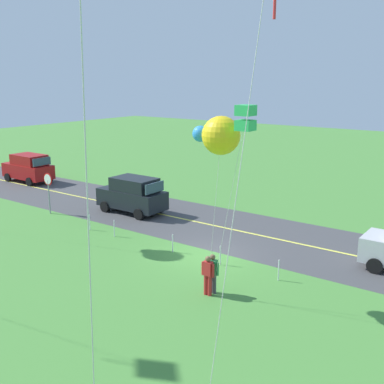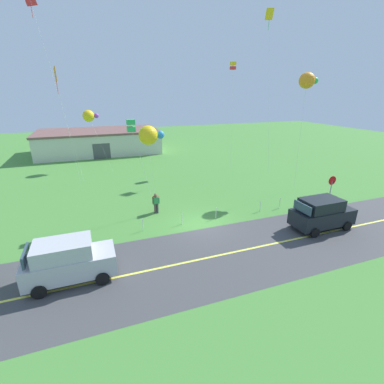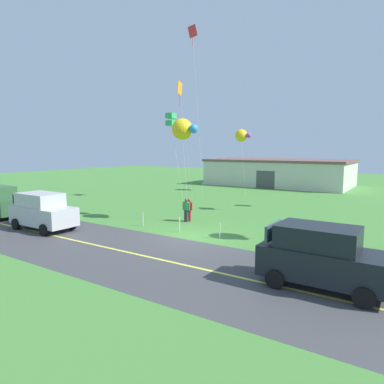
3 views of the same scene
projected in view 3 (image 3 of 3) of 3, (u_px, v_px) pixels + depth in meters
name	position (u px, v px, depth m)	size (l,w,h in m)	color
ground_plane	(190.00, 238.00, 19.35)	(120.00, 120.00, 0.10)	#478438
asphalt_road	(142.00, 255.00, 16.03)	(120.00, 7.00, 0.00)	#424244
road_centre_stripe	(142.00, 255.00, 16.03)	(120.00, 0.16, 0.00)	#E5E04C
car_suv_foreground	(322.00, 256.00, 12.19)	(4.40, 2.12, 2.24)	black
car_parked_west_near	(42.00, 211.00, 21.12)	(4.40, 2.12, 2.24)	#B7B7BC
person_adult_near	(189.00, 209.00, 23.53)	(0.58, 0.22, 1.60)	red
person_adult_companion	(186.00, 209.00, 23.33)	(0.58, 0.22, 1.60)	#3F3F47
kite_red_low	(183.00, 129.00, 22.84)	(1.90, 1.40, 6.92)	silver
kite_blue_mid	(171.00, 120.00, 23.66)	(1.78, 0.62, 7.35)	silver
kite_orange_near	(193.00, 36.00, 36.27)	(3.08, 1.94, 17.89)	silver
kite_cyan_top	(180.00, 91.00, 32.65)	(0.87, 1.63, 11.27)	silver
kite_purple_back	(242.00, 135.00, 38.98)	(2.70, 3.55, 7.12)	silver
warehouse_distant	(279.00, 172.00, 46.80)	(18.36, 10.20, 3.50)	beige
fence_post_0	(143.00, 219.00, 22.09)	(0.05, 0.05, 0.90)	silver
fence_post_1	(180.00, 225.00, 20.52)	(0.05, 0.05, 0.90)	silver
fence_post_2	(220.00, 230.00, 19.02)	(0.05, 0.05, 0.90)	silver
fence_post_3	(291.00, 241.00, 16.86)	(0.05, 0.05, 0.90)	silver
fence_post_4	(332.00, 247.00, 15.82)	(0.05, 0.05, 0.90)	silver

